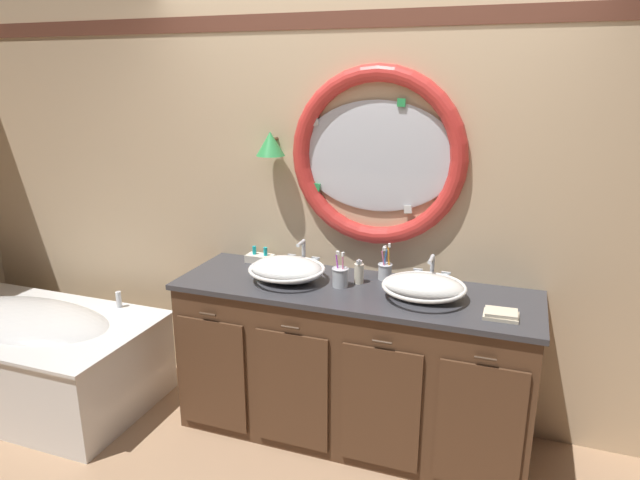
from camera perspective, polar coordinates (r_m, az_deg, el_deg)
The scene contains 13 objects.
ground_plane at distance 3.37m, azimuth 0.58°, elevation -20.73°, with size 14.00×14.00×0.00m, color tan.
back_wall_assembly at distance 3.32m, azimuth 4.12°, elevation 4.04°, with size 6.40×0.26×2.60m.
vanity_counter at distance 3.30m, azimuth 3.29°, elevation -12.21°, with size 1.99×0.66×0.91m.
bathtub at distance 4.14m, azimuth -27.49°, elevation -9.85°, with size 1.65×0.90×0.66m.
sink_basin_left at distance 3.18m, azimuth -3.38°, elevation -2.98°, with size 0.44×0.44×0.14m.
sink_basin_right at distance 2.98m, azimuth 10.47°, elevation -4.68°, with size 0.44×0.44×0.13m.
faucet_set_left at distance 3.41m, azimuth -1.70°, elevation -1.70°, with size 0.21×0.12×0.17m.
faucet_set_right at distance 3.21m, azimuth 11.24°, elevation -3.16°, with size 0.21×0.14×0.16m.
toothbrush_holder_left at distance 3.10m, azimuth 2.04°, elevation -3.69°, with size 0.09×0.09×0.20m.
toothbrush_holder_right at distance 3.23m, azimuth 6.60°, elevation -3.05°, with size 0.08×0.08×0.22m.
soap_dispenser at distance 3.15m, azimuth 3.97°, elevation -3.31°, with size 0.05×0.06×0.14m.
folded_hand_towel at distance 2.86m, azimuth 17.87°, elevation -7.18°, with size 0.16×0.12×0.03m.
toiletry_basket at distance 3.53m, azimuth -6.09°, elevation -1.80°, with size 0.17×0.09×0.10m.
Camera 1 is at (0.89, -2.54, 2.04)m, focal length 31.60 mm.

